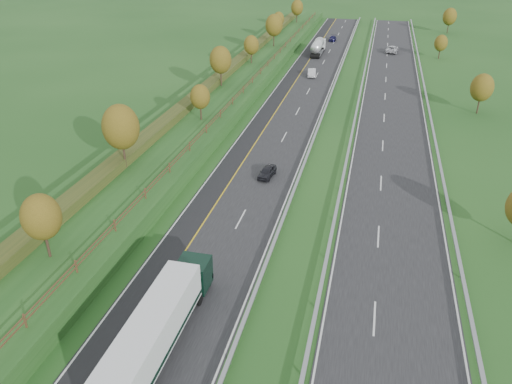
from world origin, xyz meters
TOP-DOWN VIEW (x-y plane):
  - ground at (8.00, 55.00)m, footprint 400.00×400.00m
  - near_carriageway at (0.00, 60.00)m, footprint 10.50×200.00m
  - far_carriageway at (16.50, 60.00)m, footprint 10.50×200.00m
  - hard_shoulder at (-3.75, 60.00)m, footprint 3.00×200.00m
  - lane_markings at (6.40, 59.88)m, footprint 26.75×200.00m
  - embankment_left at (-13.00, 60.00)m, footprint 12.00×200.00m
  - hedge_left at (-15.00, 60.00)m, footprint 2.20×180.00m
  - fence_left at (-8.50, 59.59)m, footprint 0.12×189.06m
  - median_barrier_near at (5.70, 60.00)m, footprint 0.32×200.00m
  - median_barrier_far at (10.80, 60.00)m, footprint 0.32×200.00m
  - outer_barrier_far at (22.30, 60.00)m, footprint 0.32×200.00m
  - trees_left at (-12.64, 56.63)m, footprint 6.64×164.30m
  - trees_far at (29.80, 89.21)m, footprint 8.45×118.60m
  - box_lorry at (0.60, 3.75)m, footprint 2.58×16.28m
  - road_tanker at (-1.22, 103.21)m, footprint 2.40×11.22m
  - car_dark_near at (1.72, 33.49)m, footprint 1.95×3.88m
  - car_silver_mid at (0.31, 81.96)m, footprint 2.18×4.70m
  - car_small_far at (0.60, 120.42)m, footprint 1.81×4.41m
  - car_oncoming at (16.28, 109.27)m, footprint 3.15×6.01m

SIDE VIEW (x-z plane):
  - ground at x=8.00m, z-range 0.00..0.00m
  - near_carriageway at x=0.00m, z-range 0.00..0.04m
  - far_carriageway at x=16.50m, z-range 0.00..0.04m
  - hard_shoulder at x=-3.75m, z-range 0.00..0.04m
  - lane_markings at x=6.40m, z-range 0.04..0.05m
  - median_barrier_near at x=5.70m, z-range 0.26..0.97m
  - median_barrier_far at x=10.80m, z-range 0.26..0.97m
  - outer_barrier_far at x=22.30m, z-range 0.26..0.97m
  - car_dark_near at x=1.72m, z-range 0.04..1.31m
  - car_small_far at x=0.60m, z-range 0.04..1.32m
  - car_silver_mid at x=0.31m, z-range 0.04..1.53m
  - car_oncoming at x=16.28m, z-range 0.04..1.66m
  - embankment_left at x=-13.00m, z-range 0.00..2.00m
  - road_tanker at x=-1.22m, z-range 0.13..3.59m
  - box_lorry at x=0.60m, z-range 0.30..4.36m
  - hedge_left at x=-15.00m, z-range 2.00..3.10m
  - fence_left at x=-8.50m, z-range 2.13..3.33m
  - trees_far at x=29.80m, z-range 0.69..7.81m
  - trees_left at x=-12.64m, z-range 2.53..10.20m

